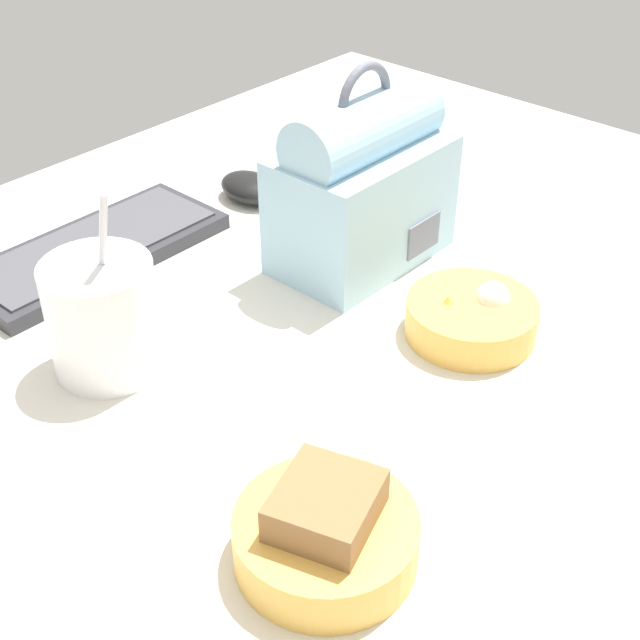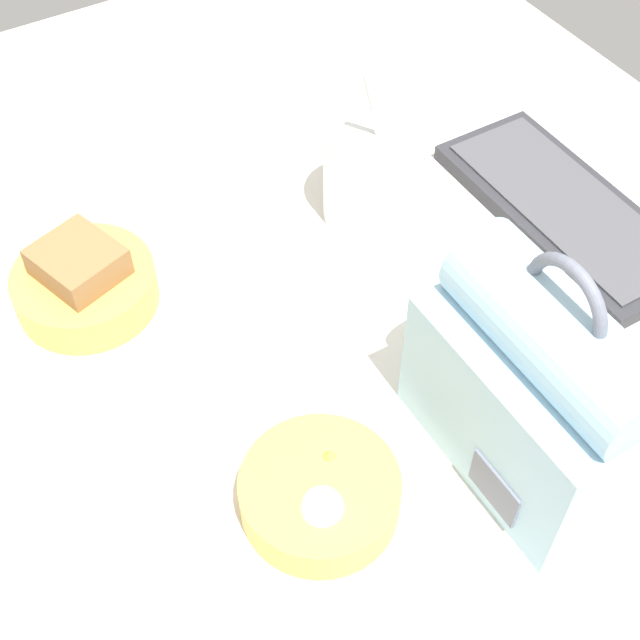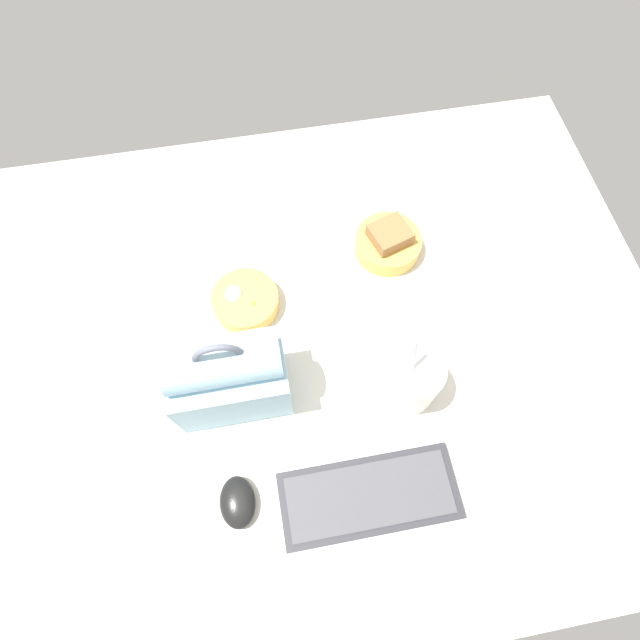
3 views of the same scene
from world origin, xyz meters
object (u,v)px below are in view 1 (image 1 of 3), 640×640
object	(u,v)px
computer_mouse	(250,187)
lunch_bag	(362,187)
bento_bowl_snacks	(471,317)
bento_bowl_sandwich	(326,533)
keyboard	(95,250)
soup_cup	(103,315)

from	to	relation	value
computer_mouse	lunch_bag	bearing A→B (deg)	-94.93
bento_bowl_snacks	computer_mouse	world-z (taller)	bento_bowl_snacks
bento_bowl_sandwich	computer_mouse	size ratio (longest dim) A/B	1.61
keyboard	bento_bowl_snacks	xyz separation A→B (cm)	(16.23, -40.18, 1.07)
computer_mouse	soup_cup	bearing A→B (deg)	-156.25
computer_mouse	bento_bowl_sandwich	bearing A→B (deg)	-128.98
lunch_bag	computer_mouse	xyz separation A→B (cm)	(1.69, 19.61, -7.33)
keyboard	computer_mouse	bearing A→B (deg)	-7.48
keyboard	soup_cup	size ratio (longest dim) A/B	1.60
soup_cup	bento_bowl_sandwich	xyz separation A→B (cm)	(-3.62, -30.79, -3.23)
keyboard	lunch_bag	bearing A→B (deg)	-48.00
keyboard	bento_bowl_sandwich	bearing A→B (deg)	-107.01
soup_cup	bento_bowl_sandwich	size ratio (longest dim) A/B	1.37
lunch_bag	bento_bowl_sandwich	distance (cm)	43.92
soup_cup	lunch_bag	bearing A→B (deg)	-9.14
soup_cup	computer_mouse	xyz separation A→B (cm)	(33.09, 14.56, -4.21)
soup_cup	computer_mouse	bearing A→B (deg)	23.75
soup_cup	bento_bowl_sandwich	bearing A→B (deg)	-96.70
bento_bowl_sandwich	keyboard	bearing A→B (deg)	72.99
computer_mouse	keyboard	bearing A→B (deg)	172.52
lunch_bag	soup_cup	distance (cm)	31.95
soup_cup	computer_mouse	world-z (taller)	soup_cup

